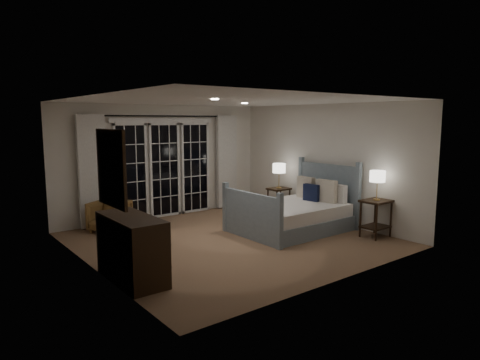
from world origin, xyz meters
TOP-DOWN VIEW (x-y plane):
  - floor at (0.00, 0.00)m, footprint 5.00×5.00m
  - ceiling at (0.00, 0.00)m, footprint 5.00×5.00m
  - wall_left at (-2.50, 0.00)m, footprint 0.02×5.00m
  - wall_right at (2.50, 0.00)m, footprint 0.02×5.00m
  - wall_back at (0.00, 2.50)m, footprint 5.00×0.02m
  - wall_front at (0.00, -2.50)m, footprint 5.00×0.02m
  - french_doors at (0.00, 2.46)m, footprint 2.50×0.04m
  - curtain_rod at (0.00, 2.40)m, footprint 3.50×0.03m
  - curtain_left at (-1.65, 2.38)m, footprint 0.55×0.10m
  - curtain_right at (1.65, 2.38)m, footprint 0.55×0.10m
  - downlight_a at (0.80, 0.60)m, footprint 0.12×0.12m
  - downlight_b at (-0.60, -0.40)m, footprint 0.12×0.12m
  - bed at (1.42, -0.20)m, footprint 2.15×1.54m
  - nightstand_left at (2.25, -1.50)m, footprint 0.54×0.43m
  - nightstand_right at (2.14, 1.02)m, footprint 0.47×0.38m
  - lamp_left at (2.25, -1.50)m, footprint 0.28×0.28m
  - lamp_right at (2.14, 1.02)m, footprint 0.29×0.29m
  - armchair at (-1.51, 1.94)m, footprint 0.91×0.91m
  - dresser at (-2.23, -0.76)m, footprint 0.53×1.25m
  - mirror at (-2.47, -0.76)m, footprint 0.05×0.85m

SIDE VIEW (x-z plane):
  - floor at x=0.00m, z-range 0.00..0.00m
  - armchair at x=-1.51m, z-range 0.00..0.61m
  - bed at x=1.42m, z-range -0.31..0.95m
  - nightstand_right at x=2.14m, z-range 0.10..0.71m
  - dresser at x=-2.23m, z-range 0.00..0.88m
  - nightstand_left at x=2.25m, z-range 0.11..0.81m
  - lamp_right at x=2.14m, z-range 0.78..1.35m
  - french_doors at x=0.00m, z-range -0.01..2.19m
  - lamp_left at x=2.25m, z-range 0.86..1.41m
  - curtain_left at x=-1.65m, z-range 0.02..2.27m
  - curtain_right at x=1.65m, z-range 0.02..2.27m
  - wall_left at x=-2.50m, z-range 0.00..2.50m
  - wall_right at x=2.50m, z-range 0.00..2.50m
  - wall_back at x=0.00m, z-range 0.00..2.50m
  - wall_front at x=0.00m, z-range 0.00..2.50m
  - mirror at x=-2.47m, z-range 1.05..2.05m
  - curtain_rod at x=0.00m, z-range 2.23..2.27m
  - downlight_a at x=0.80m, z-range 2.48..2.50m
  - downlight_b at x=-0.60m, z-range 2.48..2.50m
  - ceiling at x=0.00m, z-range 2.50..2.50m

